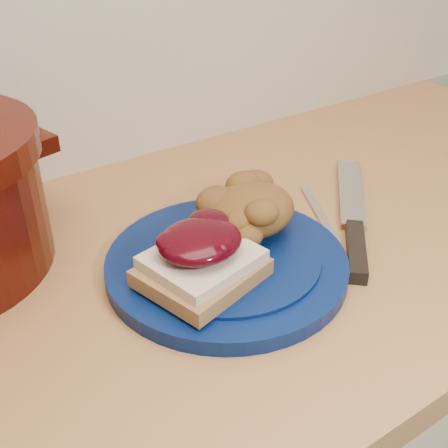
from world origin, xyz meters
TOP-DOWN VIEW (x-y plane):
  - plate at (0.03, 1.46)m, footprint 0.32×0.32m
  - sandwich at (-0.02, 1.44)m, footprint 0.14×0.13m
  - stuffing_mound at (0.08, 1.49)m, footprint 0.13×0.12m
  - chef_knife at (0.20, 1.43)m, footprint 0.23×0.24m
  - butter_knife at (0.20, 1.49)m, footprint 0.08×0.14m

SIDE VIEW (x-z plane):
  - butter_knife at x=0.20m, z-range 0.90..0.90m
  - chef_knife at x=0.20m, z-range 0.90..0.92m
  - plate at x=0.03m, z-range 0.90..0.92m
  - sandwich at x=-0.02m, z-range 0.92..0.98m
  - stuffing_mound at x=0.08m, z-range 0.92..0.98m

